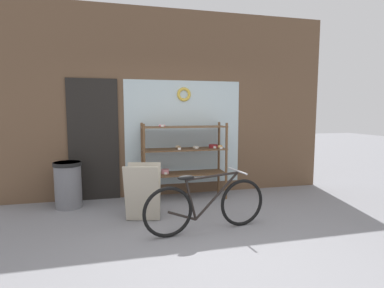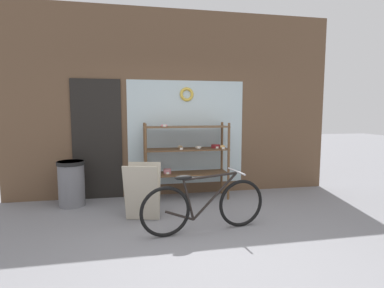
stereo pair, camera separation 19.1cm
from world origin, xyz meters
The scene contains 6 objects.
ground_plane centered at (0.00, 0.00, 0.00)m, with size 30.00×30.00×0.00m, color gray.
storefront_facade centered at (-0.03, 2.32, 1.64)m, with size 5.98×0.13×3.35m.
display_case centered at (0.15, 1.96, 0.83)m, with size 1.47×0.45×1.35m.
bicycle centered at (0.11, 0.46, 0.35)m, with size 1.67×0.46×0.77m.
sandwich_board centered at (-0.66, 1.03, 0.41)m, with size 0.55×0.48×0.80m.
trash_bin centered at (-1.78, 1.91, 0.40)m, with size 0.44×0.44×0.74m.
Camera 1 is at (-0.95, -3.12, 1.55)m, focal length 28.00 mm.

